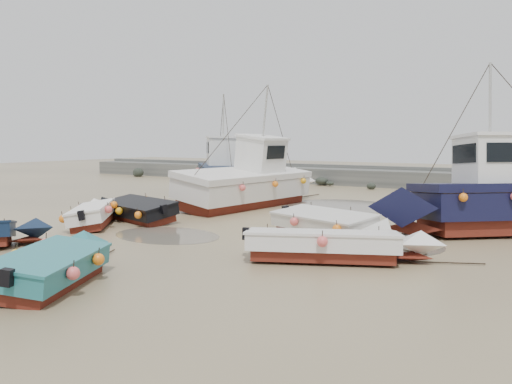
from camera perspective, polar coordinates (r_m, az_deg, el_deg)
ground at (r=17.73m, az=-4.96°, el=-5.20°), size 120.00×120.00×0.00m
seawall at (r=37.49m, az=15.63°, el=1.48°), size 60.00×4.92×1.50m
puddle_a at (r=18.33m, az=-10.15°, el=-4.88°), size 4.17×4.17×0.01m
puddle_b at (r=17.03m, az=14.46°, el=-5.81°), size 3.83×3.83×0.01m
puddle_c at (r=27.65m, az=-15.79°, el=-1.36°), size 4.16×4.16×0.01m
puddle_d at (r=26.32m, az=9.69°, el=-1.58°), size 5.76×5.76×0.01m
dinghy_0 at (r=21.23m, az=-17.85°, el=-2.10°), size 4.22×4.94×1.43m
dinghy_2 at (r=12.96m, az=-21.88°, el=-7.27°), size 3.05×5.29×1.43m
dinghy_3 at (r=14.37m, az=9.07°, el=-5.71°), size 6.38×3.58×1.43m
dinghy_4 at (r=22.10m, az=-13.62°, el=-1.69°), size 6.20×2.82×1.43m
dinghy_5 at (r=17.78m, az=8.65°, el=-3.42°), size 5.97×3.10×1.43m
cabin_boat_0 at (r=30.98m, az=-3.79°, el=2.06°), size 8.33×9.11×6.22m
cabin_boat_1 at (r=25.91m, az=-0.55°, el=1.29°), size 4.07×11.15×6.22m
cabin_boat_2 at (r=20.28m, az=26.12°, el=-0.56°), size 8.82×7.53×6.22m
person at (r=26.53m, az=-7.85°, el=-1.50°), size 0.62×0.42×1.64m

